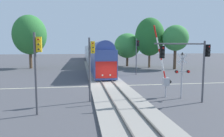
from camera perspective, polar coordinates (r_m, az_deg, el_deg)
The scene contains 14 objects.
ground_plane at distance 24.76m, azimuth -0.95°, elevation -4.79°, with size 220.00×220.00×0.00m, color #47474C.
road_centre_stripe at distance 24.75m, azimuth -0.95°, elevation -4.78°, with size 44.00×0.20×0.01m.
railway_track at distance 24.74m, azimuth -0.95°, elevation -4.57°, with size 4.40×80.00×0.32m.
commuter_train at distance 56.19m, azimuth -5.25°, elevation 4.02°, with size 3.04×63.48×5.16m.
crossing_gate_near at distance 19.54m, azimuth 14.33°, elevation -1.80°, with size 1.84×0.40×6.52m.
crossing_signal_mast at distance 19.43m, azimuth 18.65°, elevation -0.51°, with size 1.36×0.44×4.16m.
traffic_signal_median at distance 17.36m, azimuth -5.74°, elevation 2.58°, with size 0.53×0.38×5.38m.
traffic_signal_far_side at distance 34.57m, azimuth 6.90°, elevation 4.89°, with size 0.53×0.38×5.98m.
traffic_signal_near_left at distance 14.70m, azimuth -19.82°, elevation 2.15°, with size 0.53×0.38×5.58m.
traffic_signal_near_right at distance 17.96m, azimuth 20.62°, elevation 3.12°, with size 4.71×0.38×5.11m.
pine_left_background at distance 47.76m, azimuth -21.63°, elevation 8.57°, with size 6.99×6.99×11.28m.
maple_right_background at distance 44.71m, azimuth 17.00°, elevation 7.96°, with size 5.22×5.22×9.03m.
oak_far_right at distance 47.00m, azimuth 10.29°, elevation 8.52°, with size 6.43×6.43×10.96m.
elm_centre_background at distance 49.66m, azimuth 4.22°, elevation 6.25°, with size 6.15×6.15×7.80m.
Camera 1 is at (-3.19, -24.11, 4.63)m, focal length 33.36 mm.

